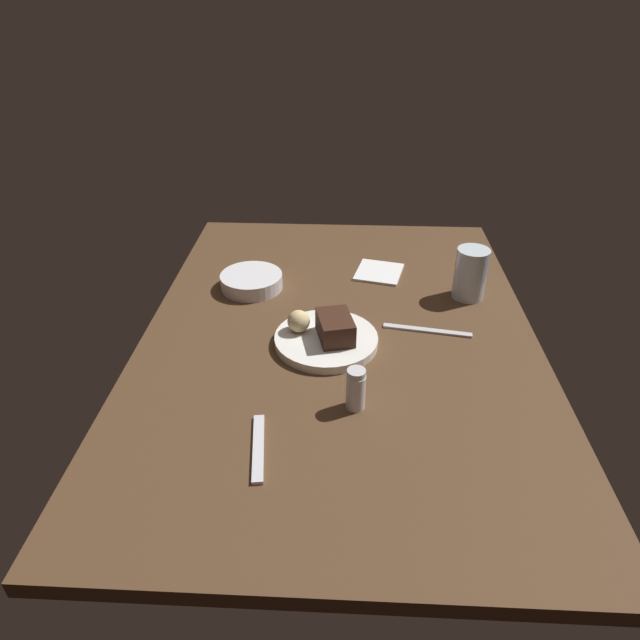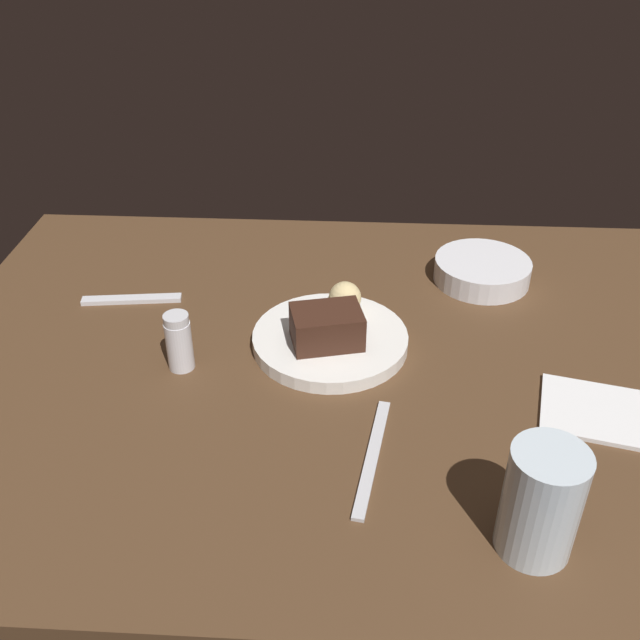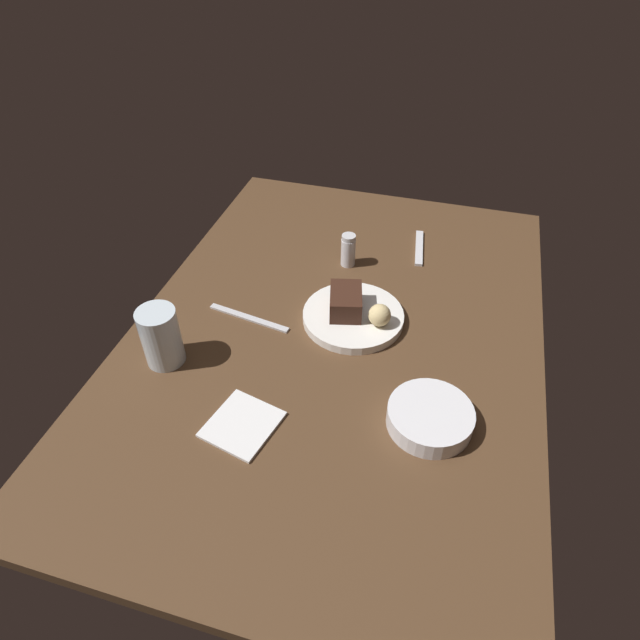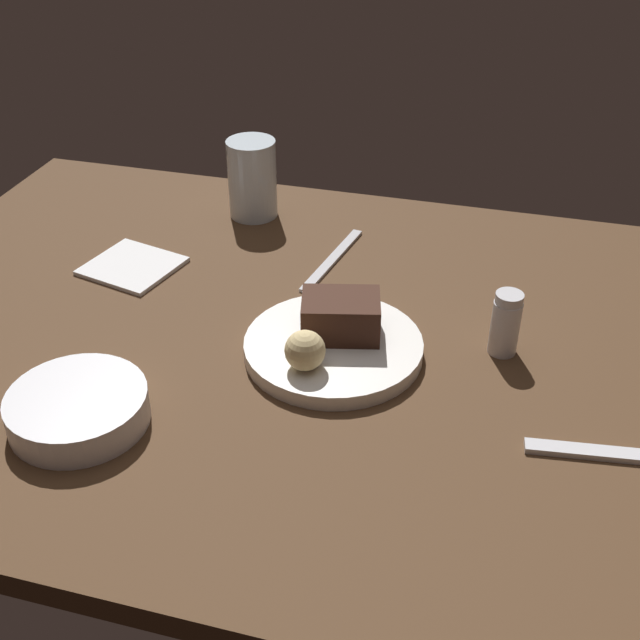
{
  "view_description": "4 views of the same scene",
  "coord_description": "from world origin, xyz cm",
  "px_view_note": "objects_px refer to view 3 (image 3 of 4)",
  "views": [
    {
      "loc": [
        99.92,
        0.66,
        69.32
      ],
      "look_at": [
        -0.02,
        -4.18,
        6.15
      ],
      "focal_mm": 31.25,
      "sensor_mm": 36.0,
      "label": 1
    },
    {
      "loc": [
        1.13,
        78.45,
        61.46
      ],
      "look_at": [
        5.78,
        -5.15,
        5.57
      ],
      "focal_mm": 40.27,
      "sensor_mm": 36.0,
      "label": 2
    },
    {
      "loc": [
        -81.35,
        -19.56,
        80.18
      ],
      "look_at": [
        -2.7,
        2.73,
        7.56
      ],
      "focal_mm": 30.4,
      "sensor_mm": 36.0,
      "label": 3
    },
    {
      "loc": [
        23.61,
        -79.62,
        61.45
      ],
      "look_at": [
        1.58,
        0.88,
        5.13
      ],
      "focal_mm": 45.72,
      "sensor_mm": 36.0,
      "label": 4
    }
  ],
  "objects_px": {
    "water_glass": "(161,337)",
    "butter_knife": "(249,318)",
    "dessert_plate": "(353,316)",
    "side_bowl": "(430,417)",
    "folded_napkin": "(242,424)",
    "salt_shaker": "(348,250)",
    "bread_roll": "(380,315)",
    "chocolate_cake_slice": "(346,302)",
    "dessert_spoon": "(419,248)"
  },
  "relations": [
    {
      "from": "side_bowl",
      "to": "folded_napkin",
      "type": "distance_m",
      "value": 0.33
    },
    {
      "from": "butter_knife",
      "to": "chocolate_cake_slice",
      "type": "bearing_deg",
      "value": -153.14
    },
    {
      "from": "butter_knife",
      "to": "dessert_plate",
      "type": "bearing_deg",
      "value": -155.51
    },
    {
      "from": "folded_napkin",
      "to": "dessert_plate",
      "type": "bearing_deg",
      "value": -20.72
    },
    {
      "from": "chocolate_cake_slice",
      "to": "dessert_plate",
      "type": "bearing_deg",
      "value": -102.22
    },
    {
      "from": "bread_roll",
      "to": "side_bowl",
      "type": "xyz_separation_m",
      "value": [
        -0.21,
        -0.13,
        -0.02
      ]
    },
    {
      "from": "water_glass",
      "to": "side_bowl",
      "type": "relative_size",
      "value": 0.81
    },
    {
      "from": "chocolate_cake_slice",
      "to": "dessert_spoon",
      "type": "relative_size",
      "value": 0.62
    },
    {
      "from": "chocolate_cake_slice",
      "to": "bread_roll",
      "type": "height_order",
      "value": "chocolate_cake_slice"
    },
    {
      "from": "side_bowl",
      "to": "folded_napkin",
      "type": "xyz_separation_m",
      "value": [
        -0.09,
        0.32,
        -0.02
      ]
    },
    {
      "from": "folded_napkin",
      "to": "water_glass",
      "type": "bearing_deg",
      "value": 61.66
    },
    {
      "from": "dessert_plate",
      "to": "butter_knife",
      "type": "xyz_separation_m",
      "value": [
        -0.06,
        0.22,
        -0.01
      ]
    },
    {
      "from": "salt_shaker",
      "to": "side_bowl",
      "type": "bearing_deg",
      "value": -149.65
    },
    {
      "from": "salt_shaker",
      "to": "dessert_spoon",
      "type": "relative_size",
      "value": 0.55
    },
    {
      "from": "folded_napkin",
      "to": "salt_shaker",
      "type": "bearing_deg",
      "value": -7.01
    },
    {
      "from": "bread_roll",
      "to": "salt_shaker",
      "type": "bearing_deg",
      "value": 28.81
    },
    {
      "from": "dessert_plate",
      "to": "chocolate_cake_slice",
      "type": "xyz_separation_m",
      "value": [
        0.0,
        0.02,
        0.03
      ]
    },
    {
      "from": "dessert_plate",
      "to": "water_glass",
      "type": "xyz_separation_m",
      "value": [
        -0.22,
        0.33,
        0.05
      ]
    },
    {
      "from": "dessert_spoon",
      "to": "folded_napkin",
      "type": "distance_m",
      "value": 0.67
    },
    {
      "from": "bread_roll",
      "to": "folded_napkin",
      "type": "bearing_deg",
      "value": 149.44
    },
    {
      "from": "dessert_plate",
      "to": "salt_shaker",
      "type": "relative_size",
      "value": 2.63
    },
    {
      "from": "folded_napkin",
      "to": "chocolate_cake_slice",
      "type": "bearing_deg",
      "value": -17.64
    },
    {
      "from": "salt_shaker",
      "to": "bread_roll",
      "type": "bearing_deg",
      "value": -151.19
    },
    {
      "from": "water_glass",
      "to": "bread_roll",
      "type": "bearing_deg",
      "value": -63.01
    },
    {
      "from": "dessert_plate",
      "to": "bread_roll",
      "type": "relative_size",
      "value": 4.58
    },
    {
      "from": "dessert_spoon",
      "to": "dessert_plate",
      "type": "bearing_deg",
      "value": -24.78
    },
    {
      "from": "salt_shaker",
      "to": "side_bowl",
      "type": "height_order",
      "value": "salt_shaker"
    },
    {
      "from": "chocolate_cake_slice",
      "to": "dessert_spoon",
      "type": "xyz_separation_m",
      "value": [
        0.3,
        -0.12,
        -0.04
      ]
    },
    {
      "from": "water_glass",
      "to": "dessert_spoon",
      "type": "height_order",
      "value": "water_glass"
    },
    {
      "from": "dessert_plate",
      "to": "bread_roll",
      "type": "distance_m",
      "value": 0.07
    },
    {
      "from": "bread_roll",
      "to": "butter_knife",
      "type": "xyz_separation_m",
      "value": [
        -0.04,
        0.28,
        -0.04
      ]
    },
    {
      "from": "water_glass",
      "to": "folded_napkin",
      "type": "bearing_deg",
      "value": -118.34
    },
    {
      "from": "dessert_plate",
      "to": "side_bowl",
      "type": "height_order",
      "value": "side_bowl"
    },
    {
      "from": "chocolate_cake_slice",
      "to": "salt_shaker",
      "type": "bearing_deg",
      "value": 12.02
    },
    {
      "from": "dessert_plate",
      "to": "water_glass",
      "type": "height_order",
      "value": "water_glass"
    },
    {
      "from": "chocolate_cake_slice",
      "to": "folded_napkin",
      "type": "xyz_separation_m",
      "value": [
        -0.33,
        0.11,
        -0.04
      ]
    },
    {
      "from": "dessert_plate",
      "to": "water_glass",
      "type": "relative_size",
      "value": 1.76
    },
    {
      "from": "chocolate_cake_slice",
      "to": "bread_roll",
      "type": "xyz_separation_m",
      "value": [
        -0.02,
        -0.08,
        -0.0
      ]
    },
    {
      "from": "side_bowl",
      "to": "butter_knife",
      "type": "relative_size",
      "value": 0.8
    },
    {
      "from": "side_bowl",
      "to": "dessert_spoon",
      "type": "xyz_separation_m",
      "value": [
        0.54,
        0.09,
        -0.01
      ]
    },
    {
      "from": "chocolate_cake_slice",
      "to": "butter_knife",
      "type": "xyz_separation_m",
      "value": [
        -0.06,
        0.2,
        -0.04
      ]
    },
    {
      "from": "water_glass",
      "to": "folded_napkin",
      "type": "distance_m",
      "value": 0.24
    },
    {
      "from": "water_glass",
      "to": "butter_knife",
      "type": "height_order",
      "value": "water_glass"
    },
    {
      "from": "chocolate_cake_slice",
      "to": "side_bowl",
      "type": "relative_size",
      "value": 0.62
    },
    {
      "from": "dessert_spoon",
      "to": "butter_knife",
      "type": "height_order",
      "value": "dessert_spoon"
    },
    {
      "from": "salt_shaker",
      "to": "folded_napkin",
      "type": "height_order",
      "value": "salt_shaker"
    },
    {
      "from": "salt_shaker",
      "to": "water_glass",
      "type": "bearing_deg",
      "value": 146.75
    },
    {
      "from": "side_bowl",
      "to": "dessert_spoon",
      "type": "distance_m",
      "value": 0.55
    },
    {
      "from": "chocolate_cake_slice",
      "to": "butter_knife",
      "type": "height_order",
      "value": "chocolate_cake_slice"
    },
    {
      "from": "dessert_plate",
      "to": "salt_shaker",
      "type": "bearing_deg",
      "value": 16.82
    }
  ]
}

